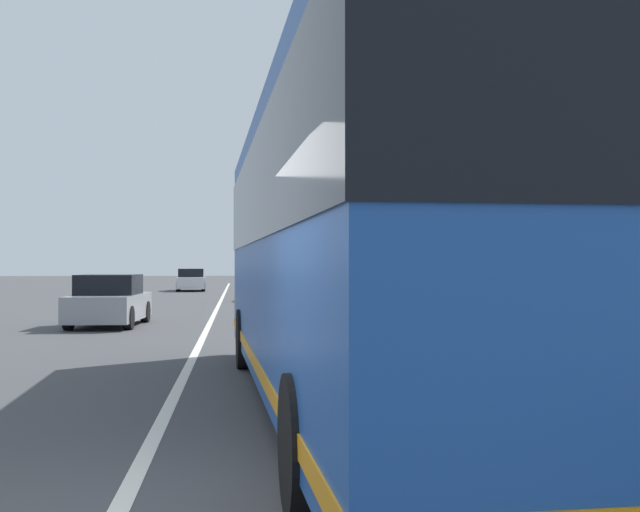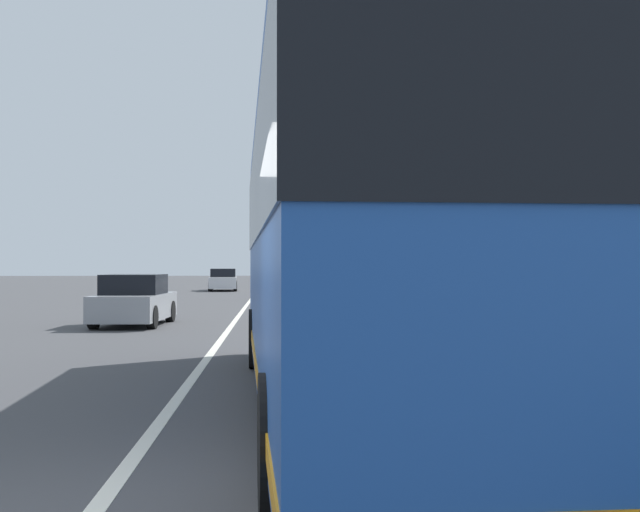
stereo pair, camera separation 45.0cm
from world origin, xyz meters
name	(u,v)px [view 1 (the left image)]	position (x,y,z in m)	size (l,w,h in m)	color
sidewalk_curb	(565,347)	(10.00, -7.48, 0.07)	(110.00, 3.60, 0.14)	gray
lane_divider_line	(194,355)	(10.00, 0.00, 0.00)	(110.00, 0.16, 0.01)	silver
coach_bus	(355,237)	(4.15, -2.27, 2.09)	(12.22, 3.04, 3.59)	#1E4C9E
car_far_distant	(109,302)	(17.34, 2.81, 0.68)	(4.10, 1.96, 1.46)	gray
car_ahead_same_lane	(275,286)	(32.35, -2.60, 0.70)	(4.34, 1.99, 1.47)	silver
car_oncoming	(191,280)	(46.07, 2.26, 0.69)	(4.60, 2.00, 1.45)	silver
roadside_tree_mid_block	(535,183)	(11.75, -7.56, 3.60)	(2.64, 2.64, 4.94)	brown
roadside_tree_far_block	(457,171)	(20.35, -8.22, 4.90)	(2.60, 2.60, 6.25)	brown
utility_pole	(539,200)	(11.33, -7.47, 3.17)	(0.31, 0.31, 6.34)	slate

